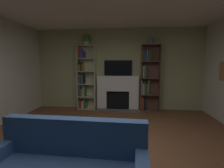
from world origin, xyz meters
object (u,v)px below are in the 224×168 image
at_px(bookshelf_right, 148,78).
at_px(potted_plant, 86,40).
at_px(bookshelf_left, 85,78).
at_px(vase_with_flowers, 151,41).
at_px(fireplace, 118,92).
at_px(tv, 118,68).
at_px(coffee_table, 84,142).

height_order(bookshelf_right, potted_plant, potted_plant).
relative_size(bookshelf_left, potted_plant, 6.00).
distance_m(bookshelf_right, vase_with_flowers, 1.20).
relative_size(fireplace, tv, 1.60).
xyz_separation_m(bookshelf_left, coffee_table, (0.86, -3.30, -0.71)).
distance_m(bookshelf_left, vase_with_flowers, 2.51).
relative_size(bookshelf_right, potted_plant, 6.00).
xyz_separation_m(fireplace, vase_with_flowers, (1.06, -0.04, 1.67)).
height_order(fireplace, tv, tv).
distance_m(fireplace, bookshelf_left, 1.22).
relative_size(bookshelf_left, bookshelf_right, 1.00).
bearing_deg(potted_plant, coffee_table, -76.45).
bearing_deg(coffee_table, bookshelf_right, 69.31).
height_order(potted_plant, coffee_table, potted_plant).
height_order(bookshelf_right, vase_with_flowers, vase_with_flowers).
bearing_deg(bookshelf_right, coffee_table, -110.69).
relative_size(fireplace, vase_with_flowers, 4.01).
distance_m(bookshelf_right, coffee_table, 3.60).
relative_size(tv, bookshelf_left, 0.43).
distance_m(potted_plant, coffee_table, 3.92).
xyz_separation_m(tv, bookshelf_right, (0.98, -0.09, -0.33)).
bearing_deg(tv, bookshelf_left, -175.22).
relative_size(tv, vase_with_flowers, 2.51).
bearing_deg(coffee_table, potted_plant, 103.55).
xyz_separation_m(fireplace, coffee_table, (-0.27, -3.31, -0.27)).
relative_size(fireplace, potted_plant, 4.15).
bearing_deg(vase_with_flowers, coffee_table, -112.04).
bearing_deg(potted_plant, tv, 6.48).
relative_size(potted_plant, coffee_table, 0.50).
xyz_separation_m(fireplace, bookshelf_right, (0.98, -0.01, 0.48)).
bearing_deg(tv, potted_plant, -173.52).
relative_size(fireplace, coffee_table, 2.08).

